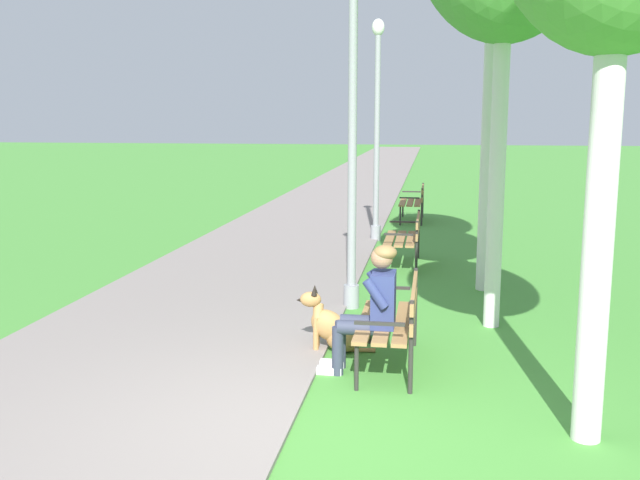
{
  "coord_description": "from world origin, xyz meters",
  "views": [
    {
      "loc": [
        0.87,
        -5.2,
        2.43
      ],
      "look_at": [
        -0.52,
        3.64,
        0.9
      ],
      "focal_mm": 40.55,
      "sensor_mm": 36.0,
      "label": 1
    }
  ],
  "objects_px": {
    "park_bench_near": "(395,316)",
    "park_bench_far": "(415,200)",
    "dog_shepherd": "(333,328)",
    "lamp_post_mid": "(377,129)",
    "lamp_post_near": "(353,120)",
    "person_seated_on_near_bench": "(372,304)",
    "park_bench_mid": "(407,235)"
  },
  "relations": [
    {
      "from": "park_bench_near",
      "to": "park_bench_far",
      "type": "bearing_deg",
      "value": 90.44
    },
    {
      "from": "dog_shepherd",
      "to": "lamp_post_mid",
      "type": "xyz_separation_m",
      "value": [
        -0.11,
        6.98,
        1.95
      ]
    },
    {
      "from": "park_bench_far",
      "to": "lamp_post_near",
      "type": "relative_size",
      "value": 0.32
    },
    {
      "from": "park_bench_near",
      "to": "park_bench_far",
      "type": "distance_m",
      "value": 10.15
    },
    {
      "from": "park_bench_near",
      "to": "person_seated_on_near_bench",
      "type": "xyz_separation_m",
      "value": [
        -0.21,
        -0.21,
        0.17
      ]
    },
    {
      "from": "park_bench_far",
      "to": "lamp_post_mid",
      "type": "distance_m",
      "value": 3.36
    },
    {
      "from": "lamp_post_near",
      "to": "lamp_post_mid",
      "type": "bearing_deg",
      "value": 91.11
    },
    {
      "from": "park_bench_mid",
      "to": "dog_shepherd",
      "type": "xyz_separation_m",
      "value": [
        -0.58,
        -4.59,
        -0.25
      ]
    },
    {
      "from": "park_bench_mid",
      "to": "lamp_post_mid",
      "type": "relative_size",
      "value": 0.35
    },
    {
      "from": "park_bench_far",
      "to": "park_bench_near",
      "type": "bearing_deg",
      "value": -89.56
    },
    {
      "from": "park_bench_mid",
      "to": "park_bench_far",
      "type": "distance_m",
      "value": 5.2
    },
    {
      "from": "park_bench_mid",
      "to": "park_bench_far",
      "type": "relative_size",
      "value": 1.0
    },
    {
      "from": "person_seated_on_near_bench",
      "to": "lamp_post_mid",
      "type": "distance_m",
      "value": 7.72
    },
    {
      "from": "person_seated_on_near_bench",
      "to": "lamp_post_mid",
      "type": "bearing_deg",
      "value": 94.24
    },
    {
      "from": "park_bench_near",
      "to": "lamp_post_near",
      "type": "relative_size",
      "value": 0.32
    },
    {
      "from": "park_bench_near",
      "to": "person_seated_on_near_bench",
      "type": "height_order",
      "value": "person_seated_on_near_bench"
    },
    {
      "from": "park_bench_near",
      "to": "person_seated_on_near_bench",
      "type": "bearing_deg",
      "value": -134.11
    },
    {
      "from": "park_bench_mid",
      "to": "park_bench_near",
      "type": "bearing_deg",
      "value": -89.17
    },
    {
      "from": "person_seated_on_near_bench",
      "to": "lamp_post_mid",
      "type": "relative_size",
      "value": 0.29
    },
    {
      "from": "park_bench_mid",
      "to": "park_bench_far",
      "type": "xyz_separation_m",
      "value": [
        -0.01,
        5.2,
        0.0
      ]
    },
    {
      "from": "dog_shepherd",
      "to": "lamp_post_near",
      "type": "bearing_deg",
      "value": 90.39
    },
    {
      "from": "park_bench_near",
      "to": "park_bench_mid",
      "type": "distance_m",
      "value": 4.95
    },
    {
      "from": "park_bench_near",
      "to": "lamp_post_near",
      "type": "distance_m",
      "value": 2.93
    },
    {
      "from": "person_seated_on_near_bench",
      "to": "lamp_post_near",
      "type": "height_order",
      "value": "lamp_post_near"
    },
    {
      "from": "dog_shepherd",
      "to": "lamp_post_mid",
      "type": "bearing_deg",
      "value": 90.93
    },
    {
      "from": "park_bench_near",
      "to": "lamp_post_mid",
      "type": "bearing_deg",
      "value": 95.97
    },
    {
      "from": "park_bench_near",
      "to": "person_seated_on_near_bench",
      "type": "relative_size",
      "value": 1.2
    },
    {
      "from": "park_bench_near",
      "to": "dog_shepherd",
      "type": "xyz_separation_m",
      "value": [
        -0.65,
        0.35,
        -0.25
      ]
    },
    {
      "from": "park_bench_far",
      "to": "person_seated_on_near_bench",
      "type": "xyz_separation_m",
      "value": [
        -0.13,
        -10.36,
        0.17
      ]
    },
    {
      "from": "park_bench_far",
      "to": "lamp_post_mid",
      "type": "xyz_separation_m",
      "value": [
        -0.69,
        -2.81,
        1.7
      ]
    },
    {
      "from": "park_bench_far",
      "to": "park_bench_mid",
      "type": "bearing_deg",
      "value": -89.92
    },
    {
      "from": "lamp_post_near",
      "to": "park_bench_near",
      "type": "bearing_deg",
      "value": -72.74
    }
  ]
}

